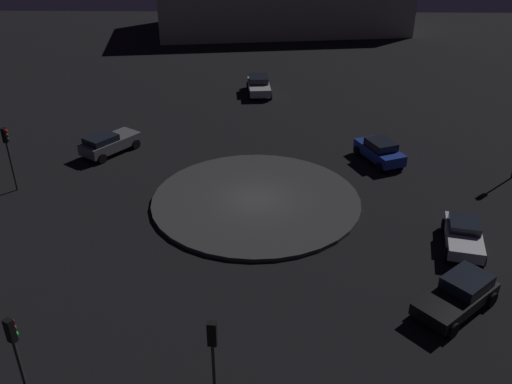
{
  "coord_description": "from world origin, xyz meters",
  "views": [
    {
      "loc": [
        -28.44,
        -0.61,
        16.2
      ],
      "look_at": [
        0.0,
        0.0,
        0.66
      ],
      "focal_mm": 38.55,
      "sensor_mm": 36.0,
      "label": 1
    }
  ],
  "objects_px": {
    "traffic_light_northwest": "(15,347)",
    "traffic_light_north": "(8,147)",
    "car_black": "(459,294)",
    "car_blue": "(380,151)",
    "car_grey": "(109,143)",
    "car_white": "(464,235)",
    "traffic_light_west": "(213,353)",
    "store_building": "(281,0)",
    "car_silver": "(259,85)"
  },
  "relations": [
    {
      "from": "traffic_light_northwest",
      "to": "store_building",
      "type": "distance_m",
      "value": 63.12
    },
    {
      "from": "car_black",
      "to": "car_white",
      "type": "distance_m",
      "value": 5.15
    },
    {
      "from": "car_silver",
      "to": "store_building",
      "type": "distance_m",
      "value": 27.44
    },
    {
      "from": "car_blue",
      "to": "traffic_light_north",
      "type": "xyz_separation_m",
      "value": [
        -4.62,
        23.08,
        2.13
      ]
    },
    {
      "from": "car_white",
      "to": "store_building",
      "type": "height_order",
      "value": "store_building"
    },
    {
      "from": "car_silver",
      "to": "car_grey",
      "type": "height_order",
      "value": "car_silver"
    },
    {
      "from": "traffic_light_north",
      "to": "traffic_light_west",
      "type": "bearing_deg",
      "value": -45.97
    },
    {
      "from": "car_blue",
      "to": "car_grey",
      "type": "bearing_deg",
      "value": -115.88
    },
    {
      "from": "car_black",
      "to": "traffic_light_west",
      "type": "distance_m",
      "value": 12.09
    },
    {
      "from": "store_building",
      "to": "car_silver",
      "type": "bearing_deg",
      "value": 76.65
    },
    {
      "from": "car_black",
      "to": "traffic_light_north",
      "type": "bearing_deg",
      "value": -64.82
    },
    {
      "from": "car_silver",
      "to": "traffic_light_north",
      "type": "bearing_deg",
      "value": -42.84
    },
    {
      "from": "car_silver",
      "to": "store_building",
      "type": "bearing_deg",
      "value": 169.7
    },
    {
      "from": "traffic_light_west",
      "to": "traffic_light_north",
      "type": "distance_m",
      "value": 21.59
    },
    {
      "from": "store_building",
      "to": "car_grey",
      "type": "bearing_deg",
      "value": 64.33
    },
    {
      "from": "car_silver",
      "to": "car_white",
      "type": "distance_m",
      "value": 26.9
    },
    {
      "from": "traffic_light_northwest",
      "to": "traffic_light_north",
      "type": "bearing_deg",
      "value": 50.68
    },
    {
      "from": "traffic_light_west",
      "to": "car_black",
      "type": "bearing_deg",
      "value": -54.83
    },
    {
      "from": "store_building",
      "to": "traffic_light_northwest",
      "type": "bearing_deg",
      "value": 72.73
    },
    {
      "from": "car_blue",
      "to": "traffic_light_north",
      "type": "height_order",
      "value": "traffic_light_north"
    },
    {
      "from": "traffic_light_west",
      "to": "store_building",
      "type": "relative_size",
      "value": 0.13
    },
    {
      "from": "car_blue",
      "to": "traffic_light_northwest",
      "type": "distance_m",
      "value": 26.34
    },
    {
      "from": "car_silver",
      "to": "traffic_light_northwest",
      "type": "xyz_separation_m",
      "value": [
        -35.16,
        7.51,
        2.14
      ]
    },
    {
      "from": "car_grey",
      "to": "traffic_light_west",
      "type": "distance_m",
      "value": 24.25
    },
    {
      "from": "car_black",
      "to": "car_white",
      "type": "xyz_separation_m",
      "value": [
        4.85,
        -1.73,
        -0.04
      ]
    },
    {
      "from": "traffic_light_north",
      "to": "traffic_light_northwest",
      "type": "bearing_deg",
      "value": -61.86
    },
    {
      "from": "car_grey",
      "to": "car_black",
      "type": "height_order",
      "value": "car_grey"
    },
    {
      "from": "car_grey",
      "to": "traffic_light_north",
      "type": "relative_size",
      "value": 1.09
    },
    {
      "from": "car_blue",
      "to": "car_grey",
      "type": "relative_size",
      "value": 0.96
    },
    {
      "from": "car_silver",
      "to": "car_grey",
      "type": "xyz_separation_m",
      "value": [
        -13.36,
        10.3,
        0.0
      ]
    },
    {
      "from": "car_silver",
      "to": "car_grey",
      "type": "relative_size",
      "value": 1.01
    },
    {
      "from": "car_blue",
      "to": "traffic_light_west",
      "type": "distance_m",
      "value": 23.33
    },
    {
      "from": "car_blue",
      "to": "store_building",
      "type": "height_order",
      "value": "store_building"
    },
    {
      "from": "car_silver",
      "to": "car_blue",
      "type": "bearing_deg",
      "value": 25.42
    },
    {
      "from": "car_black",
      "to": "traffic_light_north",
      "type": "relative_size",
      "value": 1.06
    },
    {
      "from": "car_white",
      "to": "traffic_light_west",
      "type": "xyz_separation_m",
      "value": [
        -11.01,
        11.85,
        2.47
      ]
    },
    {
      "from": "car_grey",
      "to": "store_building",
      "type": "xyz_separation_m",
      "value": [
        40.52,
        -12.75,
        2.97
      ]
    },
    {
      "from": "traffic_light_north",
      "to": "car_silver",
      "type": "bearing_deg",
      "value": 56.76
    },
    {
      "from": "car_grey",
      "to": "car_black",
      "type": "bearing_deg",
      "value": -93.65
    },
    {
      "from": "car_silver",
      "to": "car_black",
      "type": "bearing_deg",
      "value": 12.3
    },
    {
      "from": "car_black",
      "to": "traffic_light_northwest",
      "type": "distance_m",
      "value": 17.85
    },
    {
      "from": "car_blue",
      "to": "traffic_light_northwest",
      "type": "relative_size",
      "value": 1.04
    },
    {
      "from": "car_silver",
      "to": "store_building",
      "type": "height_order",
      "value": "store_building"
    },
    {
      "from": "traffic_light_west",
      "to": "store_building",
      "type": "xyz_separation_m",
      "value": [
        62.73,
        -3.32,
        0.58
      ]
    },
    {
      "from": "car_grey",
      "to": "store_building",
      "type": "height_order",
      "value": "store_building"
    },
    {
      "from": "car_grey",
      "to": "traffic_light_west",
      "type": "height_order",
      "value": "traffic_light_west"
    },
    {
      "from": "traffic_light_west",
      "to": "traffic_light_north",
      "type": "bearing_deg",
      "value": 43.45
    },
    {
      "from": "traffic_light_northwest",
      "to": "traffic_light_north",
      "type": "height_order",
      "value": "traffic_light_northwest"
    },
    {
      "from": "car_silver",
      "to": "car_grey",
      "type": "distance_m",
      "value": 16.87
    },
    {
      "from": "car_blue",
      "to": "car_white",
      "type": "xyz_separation_m",
      "value": [
        -10.25,
        -2.52,
        -0.09
      ]
    }
  ]
}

